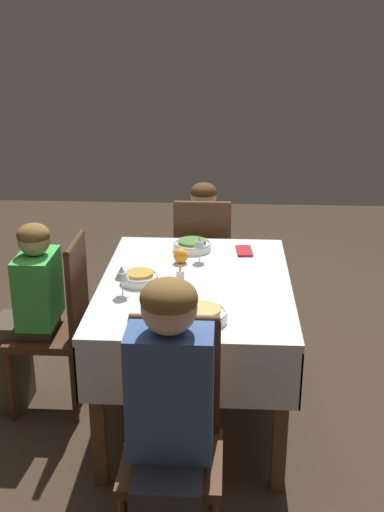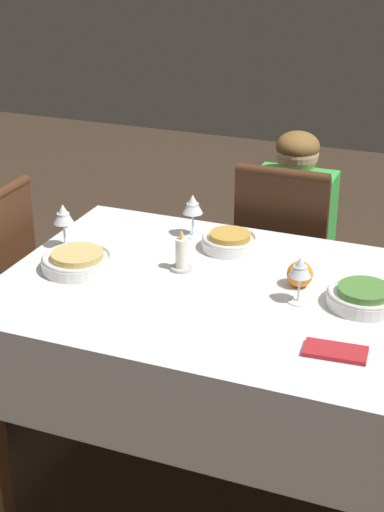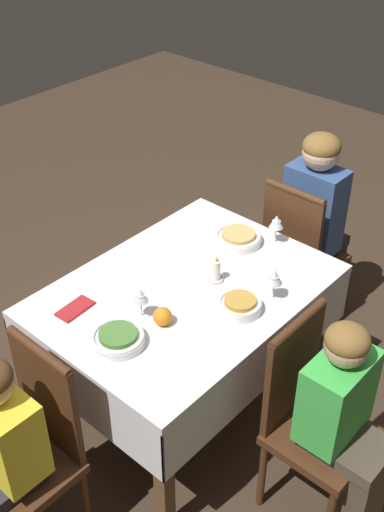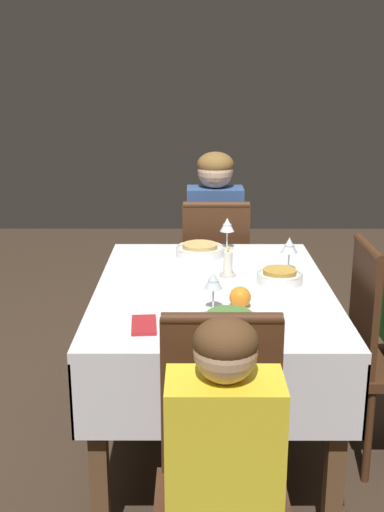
% 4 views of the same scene
% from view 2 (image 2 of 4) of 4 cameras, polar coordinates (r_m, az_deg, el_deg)
% --- Properties ---
extents(ground_plane, '(8.00, 8.00, 0.00)m').
position_cam_2_polar(ground_plane, '(2.75, 1.37, -16.29)').
color(ground_plane, '#3D2D21').
extents(dining_table, '(1.26, 0.92, 0.75)m').
position_cam_2_polar(dining_table, '(2.38, 1.53, -4.38)').
color(dining_table, silver).
rests_on(dining_table, ground_plane).
extents(chair_south, '(0.37, 0.38, 0.94)m').
position_cam_2_polar(chair_south, '(3.03, 6.75, -0.88)').
color(chair_south, '#472816').
rests_on(chair_south, ground_plane).
extents(person_child_green, '(0.30, 0.33, 1.02)m').
position_cam_2_polar(person_child_green, '(3.15, 7.57, 1.14)').
color(person_child_green, '#4C4233').
rests_on(person_child_green, ground_plane).
extents(bowl_east, '(0.22, 0.22, 0.06)m').
position_cam_2_polar(bowl_east, '(2.45, -8.32, -0.34)').
color(bowl_east, white).
rests_on(bowl_east, dining_table).
extents(wine_glass_east, '(0.07, 0.07, 0.15)m').
position_cam_2_polar(wine_glass_east, '(2.57, -9.35, 2.89)').
color(wine_glass_east, white).
rests_on(wine_glass_east, dining_table).
extents(bowl_west, '(0.21, 0.21, 0.06)m').
position_cam_2_polar(bowl_west, '(2.26, 12.40, -2.88)').
color(bowl_west, white).
rests_on(bowl_west, dining_table).
extents(wine_glass_west, '(0.06, 0.06, 0.14)m').
position_cam_2_polar(wine_glass_west, '(2.21, 7.88, -0.95)').
color(wine_glass_west, white).
rests_on(wine_glass_west, dining_table).
extents(bowl_south, '(0.19, 0.19, 0.06)m').
position_cam_2_polar(bowl_south, '(2.56, 2.78, 1.09)').
color(bowl_south, white).
rests_on(bowl_south, dining_table).
extents(wine_glass_south, '(0.07, 0.07, 0.15)m').
position_cam_2_polar(wine_glass_south, '(2.63, 0.05, 3.65)').
color(wine_glass_south, white).
rests_on(wine_glass_south, dining_table).
extents(candle_centerpiece, '(0.07, 0.07, 0.13)m').
position_cam_2_polar(candle_centerpiece, '(2.41, -0.76, -0.03)').
color(candle_centerpiece, beige).
rests_on(candle_centerpiece, dining_table).
extents(orange_fruit, '(0.08, 0.08, 0.08)m').
position_cam_2_polar(orange_fruit, '(2.33, 7.84, -1.32)').
color(orange_fruit, orange).
rests_on(orange_fruit, dining_table).
extents(napkin_red_folded, '(0.17, 0.09, 0.01)m').
position_cam_2_polar(napkin_red_folded, '(2.03, 10.38, -6.84)').
color(napkin_red_folded, '#AD2328').
rests_on(napkin_red_folded, dining_table).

